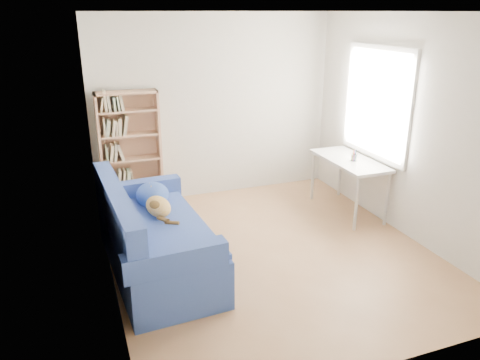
% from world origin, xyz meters
% --- Properties ---
extents(ground, '(4.00, 4.00, 0.00)m').
position_xyz_m(ground, '(0.00, 0.00, 0.00)').
color(ground, '#9A6B45').
rests_on(ground, ground).
extents(room_shell, '(3.54, 4.04, 2.62)m').
position_xyz_m(room_shell, '(0.10, 0.03, 1.64)').
color(room_shell, silver).
rests_on(room_shell, ground).
extents(sofa, '(1.04, 2.01, 0.97)m').
position_xyz_m(sofa, '(-1.31, 0.07, 0.37)').
color(sofa, navy).
rests_on(sofa, ground).
extents(bookshelf, '(0.81, 0.25, 1.63)m').
position_xyz_m(bookshelf, '(-1.25, 1.86, 0.75)').
color(bookshelf, tan).
rests_on(bookshelf, ground).
extents(desk, '(0.55, 1.21, 0.75)m').
position_xyz_m(desk, '(1.45, 0.69, 0.68)').
color(desk, silver).
rests_on(desk, ground).
extents(pen_cup, '(0.08, 0.08, 0.15)m').
position_xyz_m(pen_cup, '(1.46, 0.62, 0.81)').
color(pen_cup, white).
rests_on(pen_cup, desk).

